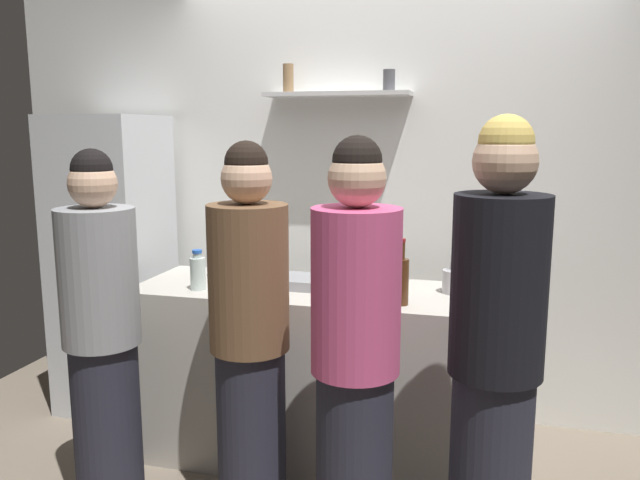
% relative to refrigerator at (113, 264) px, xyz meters
% --- Properties ---
extents(back_wall_assembly, '(4.80, 0.32, 2.60)m').
position_rel_refrigerator_xyz_m(back_wall_assembly, '(1.62, 0.40, 0.41)').
color(back_wall_assembly, white).
rests_on(back_wall_assembly, ground).
extents(refrigerator, '(0.58, 0.61, 1.79)m').
position_rel_refrigerator_xyz_m(refrigerator, '(0.00, 0.00, 0.00)').
color(refrigerator, silver).
rests_on(refrigerator, ground).
extents(counter, '(1.88, 0.65, 0.91)m').
position_rel_refrigerator_xyz_m(counter, '(1.39, -0.32, -0.44)').
color(counter, '#B7B2A8').
rests_on(counter, ground).
extents(baking_pan, '(0.34, 0.24, 0.05)m').
position_rel_refrigerator_xyz_m(baking_pan, '(1.26, -0.30, 0.04)').
color(baking_pan, gray).
rests_on(baking_pan, counter).
extents(utensil_holder, '(0.12, 0.12, 0.22)m').
position_rel_refrigerator_xyz_m(utensil_holder, '(2.05, -0.23, 0.08)').
color(utensil_holder, '#B2B2B7').
rests_on(utensil_holder, counter).
extents(wine_bottle_amber_glass, '(0.07, 0.07, 0.31)m').
position_rel_refrigerator_xyz_m(wine_bottle_amber_glass, '(1.83, -0.51, 0.13)').
color(wine_bottle_amber_glass, '#472814').
rests_on(wine_bottle_amber_glass, counter).
extents(wine_bottle_green_glass, '(0.08, 0.08, 0.30)m').
position_rel_refrigerator_xyz_m(wine_bottle_green_glass, '(0.80, -0.23, 0.13)').
color(wine_bottle_green_glass, '#19471E').
rests_on(wine_bottle_green_glass, counter).
extents(water_bottle_plastic, '(0.08, 0.08, 0.20)m').
position_rel_refrigerator_xyz_m(water_bottle_plastic, '(0.80, -0.49, 0.11)').
color(water_bottle_plastic, silver).
rests_on(water_bottle_plastic, counter).
extents(person_brown_jacket, '(0.34, 0.34, 1.66)m').
position_rel_refrigerator_xyz_m(person_brown_jacket, '(1.23, -0.90, -0.07)').
color(person_brown_jacket, '#262633').
rests_on(person_brown_jacket, ground).
extents(person_pink_top, '(0.34, 0.34, 1.68)m').
position_rel_refrigerator_xyz_m(person_pink_top, '(1.73, -1.06, -0.06)').
color(person_pink_top, '#262633').
rests_on(person_pink_top, ground).
extents(person_grey_hoodie, '(0.34, 0.34, 1.63)m').
position_rel_refrigerator_xyz_m(person_grey_hoodie, '(0.56, -0.96, -0.09)').
color(person_grey_hoodie, '#262633').
rests_on(person_grey_hoodie, ground).
extents(person_blonde, '(0.34, 0.34, 1.76)m').
position_rel_refrigerator_xyz_m(person_blonde, '(2.24, -1.04, -0.02)').
color(person_blonde, '#262633').
rests_on(person_blonde, ground).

